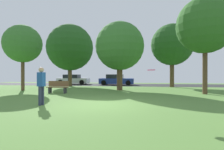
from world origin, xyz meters
name	(u,v)px	position (x,y,z in m)	size (l,w,h in m)	color
ground_plane	(101,104)	(0.00, 0.00, 0.00)	(44.00, 44.00, 0.00)	#547F38
road_strip	(127,85)	(0.00, 16.00, 0.00)	(44.00, 6.40, 0.01)	#28282B
maple_tree_far	(23,44)	(-8.33, 6.28, 4.05)	(3.27, 3.27, 5.70)	brown
oak_tree_center	(205,25)	(6.35, 5.57, 4.87)	(3.99, 3.99, 6.88)	brown
birch_tree_lone	(70,48)	(-6.41, 12.31, 4.55)	(5.44, 5.44, 7.28)	brown
maple_tree_near	(172,45)	(5.23, 12.63, 4.63)	(4.55, 4.55, 6.93)	brown
oak_tree_right	(120,46)	(-0.01, 7.91, 3.90)	(4.31, 4.31, 6.08)	brown
person_thrower	(41,84)	(-2.63, -0.59, 0.96)	(0.37, 0.29, 1.73)	#2D334C
frisbee_disc	(151,70)	(2.21, -1.87, 1.55)	(0.28, 0.28, 0.03)	#EA2D6B
parked_car_white	(73,80)	(-7.55, 16.30, 0.63)	(4.33, 2.04, 1.37)	white
parked_car_blue	(116,80)	(-1.37, 15.87, 0.64)	(4.51, 2.07, 1.39)	#233893
park_bench	(58,87)	(-4.27, 4.57, 0.46)	(1.60, 0.45, 0.90)	brown
street_lamp_post	(68,67)	(-6.57, 12.20, 2.25)	(0.14, 0.14, 4.50)	#2D2D33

